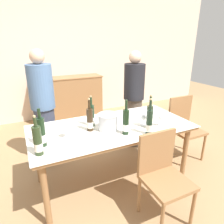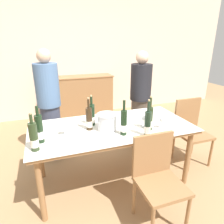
{
  "view_description": "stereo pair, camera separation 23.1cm",
  "coord_description": "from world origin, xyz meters",
  "px_view_note": "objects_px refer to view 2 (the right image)",
  "views": [
    {
      "loc": [
        -0.93,
        -1.97,
        1.74
      ],
      "look_at": [
        0.0,
        0.0,
        0.95
      ],
      "focal_mm": 32.0,
      "sensor_mm": 36.0,
      "label": 1
    },
    {
      "loc": [
        -0.72,
        -2.05,
        1.74
      ],
      "look_at": [
        0.0,
        0.0,
        0.95
      ],
      "focal_mm": 32.0,
      "sensor_mm": 36.0,
      "label": 2
    }
  ],
  "objects_px": {
    "wine_bottle_6": "(124,123)",
    "wine_bottle_0": "(150,119)",
    "wine_bottle_4": "(34,138)",
    "chair_right_end": "(190,127)",
    "wine_bottle_2": "(89,119)",
    "sideboard_cabinet": "(80,97)",
    "ice_bucket": "(107,121)",
    "wine_glass_0": "(162,120)",
    "dining_table": "(112,131)",
    "wine_bottle_3": "(39,130)",
    "chair_near_front": "(157,174)",
    "wine_glass_2": "(144,119)",
    "person_host": "(50,107)",
    "person_guest_left": "(140,101)",
    "wine_bottle_1": "(92,115)",
    "wine_bottle_5": "(148,124)",
    "wine_glass_1": "(64,127)"
  },
  "relations": [
    {
      "from": "wine_bottle_5",
      "to": "chair_right_end",
      "type": "xyz_separation_m",
      "value": [
        0.98,
        0.45,
        -0.37
      ]
    },
    {
      "from": "wine_bottle_6",
      "to": "wine_glass_0",
      "type": "relative_size",
      "value": 2.74
    },
    {
      "from": "wine_bottle_6",
      "to": "wine_bottle_0",
      "type": "bearing_deg",
      "value": 3.82
    },
    {
      "from": "wine_bottle_4",
      "to": "wine_bottle_0",
      "type": "bearing_deg",
      "value": 2.42
    },
    {
      "from": "wine_bottle_5",
      "to": "wine_bottle_6",
      "type": "distance_m",
      "value": 0.25
    },
    {
      "from": "wine_bottle_6",
      "to": "chair_right_end",
      "type": "height_order",
      "value": "wine_bottle_6"
    },
    {
      "from": "dining_table",
      "to": "wine_bottle_2",
      "type": "relative_size",
      "value": 5.01
    },
    {
      "from": "wine_bottle_0",
      "to": "wine_bottle_4",
      "type": "bearing_deg",
      "value": -177.58
    },
    {
      "from": "wine_bottle_4",
      "to": "chair_right_end",
      "type": "bearing_deg",
      "value": 9.89
    },
    {
      "from": "wine_bottle_2",
      "to": "person_guest_left",
      "type": "relative_size",
      "value": 0.24
    },
    {
      "from": "wine_bottle_0",
      "to": "chair_right_end",
      "type": "height_order",
      "value": "wine_bottle_0"
    },
    {
      "from": "wine_glass_2",
      "to": "wine_bottle_3",
      "type": "bearing_deg",
      "value": 179.69
    },
    {
      "from": "ice_bucket",
      "to": "person_host",
      "type": "relative_size",
      "value": 0.14
    },
    {
      "from": "wine_bottle_1",
      "to": "wine_bottle_3",
      "type": "height_order",
      "value": "wine_bottle_3"
    },
    {
      "from": "wine_bottle_6",
      "to": "person_guest_left",
      "type": "bearing_deg",
      "value": 54.63
    },
    {
      "from": "wine_glass_0",
      "to": "dining_table",
      "type": "bearing_deg",
      "value": 155.36
    },
    {
      "from": "wine_glass_2",
      "to": "chair_right_end",
      "type": "distance_m",
      "value": 0.98
    },
    {
      "from": "dining_table",
      "to": "wine_bottle_0",
      "type": "relative_size",
      "value": 4.8
    },
    {
      "from": "dining_table",
      "to": "wine_bottle_3",
      "type": "xyz_separation_m",
      "value": [
        -0.8,
        -0.13,
        0.21
      ]
    },
    {
      "from": "person_guest_left",
      "to": "wine_bottle_2",
      "type": "bearing_deg",
      "value": -144.29
    },
    {
      "from": "ice_bucket",
      "to": "wine_glass_0",
      "type": "distance_m",
      "value": 0.64
    },
    {
      "from": "ice_bucket",
      "to": "wine_bottle_6",
      "type": "relative_size",
      "value": 0.59
    },
    {
      "from": "wine_bottle_3",
      "to": "wine_bottle_1",
      "type": "bearing_deg",
      "value": 22.61
    },
    {
      "from": "wine_glass_2",
      "to": "person_host",
      "type": "xyz_separation_m",
      "value": [
        -1.02,
        0.96,
        -0.04
      ]
    },
    {
      "from": "sideboard_cabinet",
      "to": "wine_glass_0",
      "type": "relative_size",
      "value": 10.83
    },
    {
      "from": "wine_glass_2",
      "to": "chair_near_front",
      "type": "distance_m",
      "value": 0.67
    },
    {
      "from": "wine_bottle_3",
      "to": "wine_glass_1",
      "type": "xyz_separation_m",
      "value": [
        0.24,
        0.08,
        -0.04
      ]
    },
    {
      "from": "sideboard_cabinet",
      "to": "wine_bottle_2",
      "type": "xyz_separation_m",
      "value": [
        -0.32,
        -2.4,
        0.41
      ]
    },
    {
      "from": "wine_bottle_1",
      "to": "chair_near_front",
      "type": "xyz_separation_m",
      "value": [
        0.43,
        -0.81,
        -0.37
      ]
    },
    {
      "from": "person_host",
      "to": "person_guest_left",
      "type": "height_order",
      "value": "person_host"
    },
    {
      "from": "wine_bottle_4",
      "to": "wine_glass_0",
      "type": "xyz_separation_m",
      "value": [
        1.39,
        0.04,
        -0.03
      ]
    },
    {
      "from": "sideboard_cabinet",
      "to": "chair_near_front",
      "type": "height_order",
      "value": "sideboard_cabinet"
    },
    {
      "from": "wine_bottle_0",
      "to": "wine_bottle_3",
      "type": "relative_size",
      "value": 1.04
    },
    {
      "from": "wine_glass_0",
      "to": "chair_right_end",
      "type": "height_order",
      "value": "chair_right_end"
    },
    {
      "from": "wine_bottle_2",
      "to": "sideboard_cabinet",
      "type": "bearing_deg",
      "value": 82.5
    },
    {
      "from": "wine_bottle_3",
      "to": "chair_near_front",
      "type": "height_order",
      "value": "wine_bottle_3"
    },
    {
      "from": "wine_bottle_1",
      "to": "wine_bottle_5",
      "type": "distance_m",
      "value": 0.68
    },
    {
      "from": "wine_bottle_4",
      "to": "chair_near_front",
      "type": "bearing_deg",
      "value": -21.12
    },
    {
      "from": "wine_bottle_3",
      "to": "wine_bottle_6",
      "type": "relative_size",
      "value": 0.98
    },
    {
      "from": "wine_bottle_0",
      "to": "wine_bottle_2",
      "type": "bearing_deg",
      "value": 160.72
    },
    {
      "from": "wine_bottle_1",
      "to": "wine_bottle_6",
      "type": "height_order",
      "value": "wine_bottle_6"
    },
    {
      "from": "ice_bucket",
      "to": "wine_glass_1",
      "type": "bearing_deg",
      "value": 177.31
    },
    {
      "from": "ice_bucket",
      "to": "wine_glass_0",
      "type": "height_order",
      "value": "ice_bucket"
    },
    {
      "from": "wine_bottle_1",
      "to": "person_guest_left",
      "type": "bearing_deg",
      "value": 32.66
    },
    {
      "from": "sideboard_cabinet",
      "to": "person_host",
      "type": "xyz_separation_m",
      "value": [
        -0.71,
        -1.57,
        0.34
      ]
    },
    {
      "from": "dining_table",
      "to": "chair_right_end",
      "type": "bearing_deg",
      "value": 4.06
    },
    {
      "from": "dining_table",
      "to": "wine_glass_0",
      "type": "relative_size",
      "value": 13.43
    },
    {
      "from": "wine_bottle_4",
      "to": "chair_right_end",
      "type": "xyz_separation_m",
      "value": [
        2.1,
        0.37,
        -0.36
      ]
    },
    {
      "from": "chair_right_end",
      "to": "chair_near_front",
      "type": "height_order",
      "value": "chair_right_end"
    },
    {
      "from": "ice_bucket",
      "to": "chair_near_front",
      "type": "xyz_separation_m",
      "value": [
        0.3,
        -0.62,
        -0.35
      ]
    }
  ]
}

